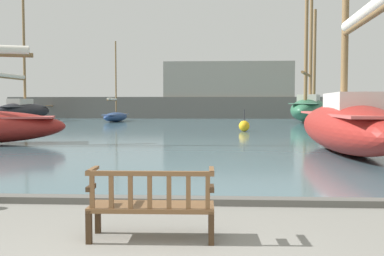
% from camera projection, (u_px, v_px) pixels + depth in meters
% --- Properties ---
extents(harbor_water, '(100.00, 80.00, 0.08)m').
position_uv_depth(harbor_water, '(209.00, 120.00, 47.53)').
color(harbor_water, '#476670').
rests_on(harbor_water, ground).
extents(quay_edge_kerb, '(40.00, 0.30, 0.12)m').
position_uv_depth(quay_edge_kerb, '(179.00, 201.00, 7.49)').
color(quay_edge_kerb, '#5B5954').
rests_on(quay_edge_kerb, ground).
extents(park_bench, '(1.61, 0.55, 0.92)m').
position_uv_depth(park_bench, '(152.00, 204.00, 5.49)').
color(park_bench, '#3D2A19').
rests_on(park_bench, ground).
extents(sailboat_nearest_starboard, '(2.05, 6.44, 7.84)m').
position_uv_depth(sailboat_nearest_starboard, '(116.00, 116.00, 41.82)').
color(sailboat_nearest_starboard, navy).
rests_on(sailboat_nearest_starboard, harbor_water).
extents(sailboat_mid_starboard, '(3.00, 10.12, 14.60)m').
position_uv_depth(sailboat_mid_starboard, '(346.00, 121.00, 15.01)').
color(sailboat_mid_starboard, maroon).
rests_on(sailboat_mid_starboard, harbor_water).
extents(sailboat_centre_channel, '(6.76, 11.85, 14.85)m').
position_uv_depth(sailboat_centre_channel, '(310.00, 107.00, 41.05)').
color(sailboat_centre_channel, '#2D6647').
rests_on(sailboat_centre_channel, harbor_water).
extents(sailboat_far_port, '(3.69, 11.38, 13.83)m').
position_uv_depth(sailboat_far_port, '(24.00, 109.00, 45.51)').
color(sailboat_far_port, black).
rests_on(sailboat_far_port, harbor_water).
extents(channel_buoy, '(0.67, 0.67, 1.37)m').
position_uv_depth(channel_buoy, '(244.00, 126.00, 26.63)').
color(channel_buoy, gold).
rests_on(channel_buoy, harbor_water).
extents(far_breakwater, '(49.30, 2.40, 6.92)m').
position_uv_depth(far_breakwater, '(215.00, 100.00, 52.04)').
color(far_breakwater, '#66605B').
rests_on(far_breakwater, ground).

